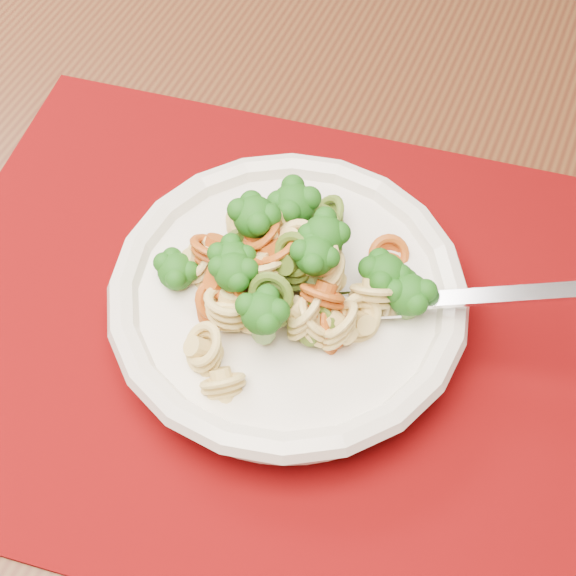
{
  "coord_description": "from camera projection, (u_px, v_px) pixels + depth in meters",
  "views": [
    {
      "loc": [
        0.33,
        -0.37,
        1.15
      ],
      "look_at": [
        0.32,
        -0.09,
        0.73
      ],
      "focal_mm": 50.0,
      "sensor_mm": 36.0,
      "label": 1
    }
  ],
  "objects": [
    {
      "name": "fork",
      "position": [
        382.0,
        303.0,
        0.49
      ],
      "size": [
        0.18,
        0.05,
        0.08
      ],
      "primitive_type": null,
      "rotation": [
        0.0,
        -0.35,
        -0.12
      ],
      "color": "silver",
      "rests_on": "pasta_bowl"
    },
    {
      "name": "placemat",
      "position": [
        276.0,
        327.0,
        0.54
      ],
      "size": [
        0.56,
        0.48,
        0.0
      ],
      "primitive_type": "cube",
      "rotation": [
        0.0,
        0.0,
        -0.24
      ],
      "color": "#5C0304",
      "rests_on": "dining_table"
    },
    {
      "name": "pasta_broccoli_heap",
      "position": [
        288.0,
        283.0,
        0.5
      ],
      "size": [
        0.2,
        0.2,
        0.06
      ],
      "primitive_type": null,
      "color": "tan",
      "rests_on": "pasta_bowl"
    },
    {
      "name": "dining_table",
      "position": [
        346.0,
        347.0,
        0.63
      ],
      "size": [
        1.72,
        1.43,
        0.69
      ],
      "rotation": [
        0.0,
        0.0,
        -0.39
      ],
      "color": "#4F2D16",
      "rests_on": "ground"
    },
    {
      "name": "pasta_bowl",
      "position": [
        288.0,
        298.0,
        0.52
      ],
      "size": [
        0.23,
        0.23,
        0.04
      ],
      "color": "silver",
      "rests_on": "placemat"
    }
  ]
}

